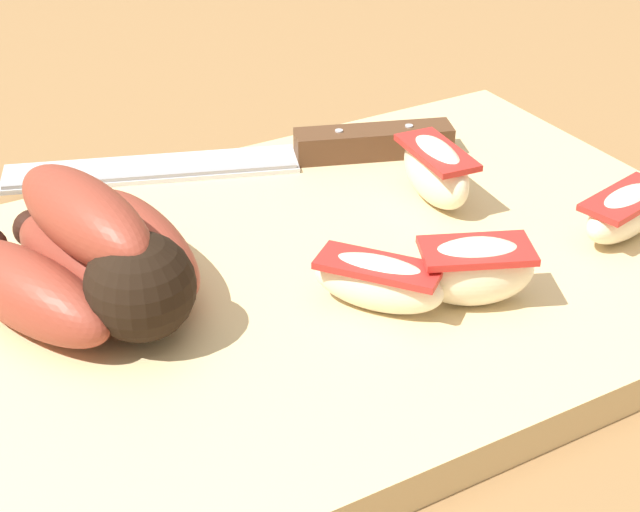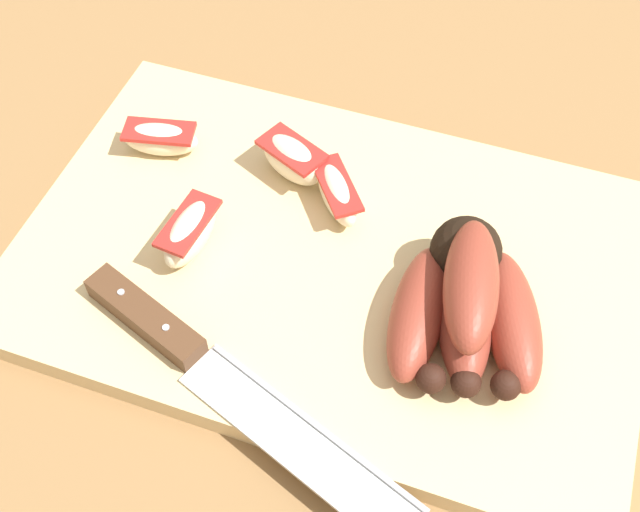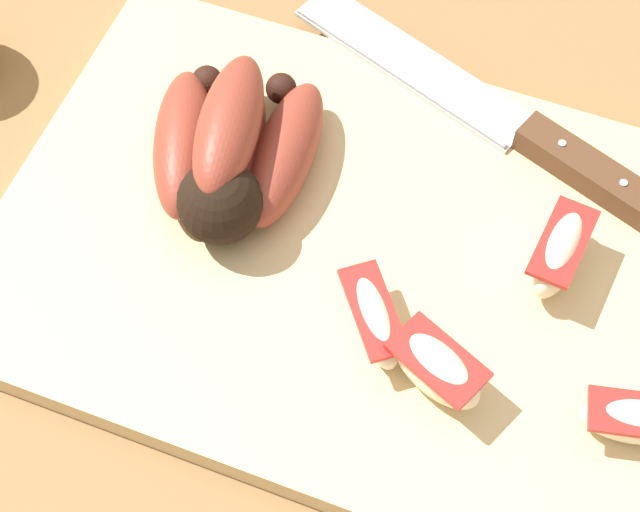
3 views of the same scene
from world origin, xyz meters
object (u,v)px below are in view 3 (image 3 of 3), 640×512
(chefs_knife, at_px, (524,133))
(apple_wedge_near, at_px, (638,420))
(banana_bunch, at_px, (231,151))
(apple_wedge_far, at_px, (373,317))
(apple_wedge_extra, at_px, (436,368))
(apple_wedge_middle, at_px, (559,252))

(chefs_knife, xyz_separation_m, apple_wedge_near, (-0.11, 0.17, 0.01))
(banana_bunch, bearing_deg, apple_wedge_far, 148.74)
(apple_wedge_extra, bearing_deg, apple_wedge_far, -23.35)
(chefs_knife, bearing_deg, apple_wedge_far, 74.37)
(banana_bunch, bearing_deg, apple_wedge_middle, -178.54)
(chefs_knife, bearing_deg, apple_wedge_near, 122.40)
(apple_wedge_far, distance_m, apple_wedge_extra, 0.05)
(apple_wedge_middle, height_order, apple_wedge_far, apple_wedge_middle)
(apple_wedge_middle, relative_size, apple_wedge_extra, 0.99)
(chefs_knife, distance_m, apple_wedge_middle, 0.10)
(apple_wedge_middle, xyz_separation_m, apple_wedge_extra, (0.04, 0.09, -0.00))
(apple_wedge_near, xyz_separation_m, apple_wedge_extra, (0.11, 0.01, 0.00))
(apple_wedge_middle, bearing_deg, apple_wedge_near, 128.26)
(chefs_knife, bearing_deg, apple_wedge_extra, 89.32)
(apple_wedge_extra, bearing_deg, chefs_knife, -90.68)
(apple_wedge_middle, xyz_separation_m, apple_wedge_far, (0.09, 0.08, -0.00))
(banana_bunch, distance_m, apple_wedge_far, 0.14)
(chefs_knife, relative_size, apple_wedge_middle, 4.26)
(banana_bunch, xyz_separation_m, apple_wedge_middle, (-0.20, -0.01, -0.01))
(chefs_knife, relative_size, apple_wedge_far, 4.18)
(apple_wedge_near, height_order, apple_wedge_extra, apple_wedge_extra)
(banana_bunch, distance_m, chefs_knife, 0.19)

